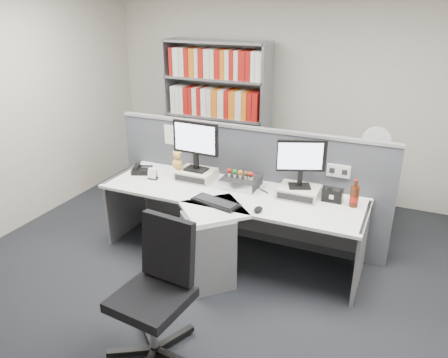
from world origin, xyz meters
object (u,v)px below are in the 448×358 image
at_px(desktop_pc, 241,182).
at_px(keyboard, 216,202).
at_px(speaker, 332,195).
at_px(desk_fan, 376,144).
at_px(cola_bottle, 354,196).
at_px(mouse, 258,209).
at_px(desk_calendar, 153,175).
at_px(monitor_left, 195,142).
at_px(office_chair, 158,287).
at_px(shelving_unit, 217,119).
at_px(monitor_right, 301,160).
at_px(desk_phone, 142,170).
at_px(filing_cabinet, 368,200).
at_px(desk, 222,226).

bearing_deg(desktop_pc, keyboard, -96.93).
height_order(speaker, desk_fan, desk_fan).
xyz_separation_m(cola_bottle, desk_fan, (0.05, 1.02, 0.21)).
bearing_deg(cola_bottle, desk_fan, 87.02).
xyz_separation_m(mouse, desk_calendar, (-1.27, 0.27, 0.03)).
height_order(monitor_left, desk_fan, monitor_left).
bearing_deg(desk_calendar, speaker, 6.86).
relative_size(desk_fan, office_chair, 0.50).
relative_size(shelving_unit, desk_fan, 3.87).
bearing_deg(mouse, speaker, 41.41).
bearing_deg(desk_fan, office_chair, -114.20).
height_order(monitor_right, mouse, monitor_right).
distance_m(desk_calendar, office_chair, 1.68).
height_order(desk_phone, speaker, speaker).
relative_size(speaker, cola_bottle, 0.71).
relative_size(desktop_pc, filing_cabinet, 0.51).
height_order(mouse, desk_phone, desk_phone).
bearing_deg(monitor_left, shelving_unit, 106.60).
bearing_deg(desk_calendar, keyboard, -17.96).
distance_m(desktop_pc, speaker, 0.91).
distance_m(filing_cabinet, desk_fan, 0.67).
bearing_deg(desk_fan, speaker, -104.39).
xyz_separation_m(desk, cola_bottle, (1.15, 0.38, 0.36)).
bearing_deg(shelving_unit, desk_phone, -97.07).
distance_m(keyboard, filing_cabinet, 1.96).
xyz_separation_m(desktop_pc, speaker, (0.91, 0.02, 0.02)).
relative_size(mouse, desk_fan, 0.22).
relative_size(monitor_right, desk_fan, 0.90).
bearing_deg(shelving_unit, desk_calendar, -89.24).
height_order(monitor_right, desk_fan, monitor_right).
bearing_deg(shelving_unit, cola_bottle, -35.71).
bearing_deg(shelving_unit, office_chair, -72.93).
height_order(desk, office_chair, office_chair).
height_order(mouse, office_chair, office_chair).
distance_m(mouse, speaker, 0.74).
xyz_separation_m(monitor_left, desktop_pc, (0.50, 0.01, -0.36)).
relative_size(keyboard, desk_calendar, 4.09).
bearing_deg(monitor_left, office_chair, -72.49).
bearing_deg(office_chair, desk_calendar, 123.29).
height_order(desk_calendar, desk_fan, desk_fan).
bearing_deg(mouse, desktop_pc, 127.06).
height_order(desktop_pc, desk_calendar, desk_calendar).
xyz_separation_m(monitor_left, filing_cabinet, (1.66, 1.02, -0.78)).
bearing_deg(desk_phone, speaker, 3.17).
height_order(desk_fan, office_chair, desk_fan).
bearing_deg(desk_calendar, monitor_left, 24.42).
distance_m(cola_bottle, shelving_unit, 2.53).
height_order(monitor_left, desk_phone, monitor_left).
bearing_deg(office_chair, desktop_pc, 90.00).
distance_m(monitor_right, speaker, 0.44).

